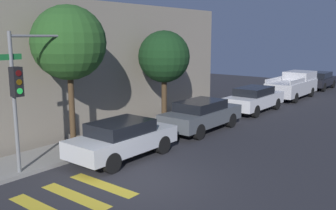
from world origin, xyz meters
The scene contains 11 objects.
ground_plane centered at (0.00, 0.00, 0.00)m, with size 60.00×60.00×0.00m, color #28282D.
sidewalk centered at (0.00, 4.24, 0.07)m, with size 26.00×2.09×0.14m, color gray.
crosswalk centered at (-2.91, 0.80, 0.00)m, with size 4.56×2.60×0.00m.
traffic_light_pole centered at (-1.45, 3.37, 3.20)m, with size 2.69×0.56×4.56m.
sedan_near_corner centered at (1.29, 2.10, 0.76)m, with size 4.23×1.79×1.41m.
sedan_middle centered at (6.50, 2.10, 0.78)m, with size 4.58×1.81×1.44m.
sedan_far_end centered at (12.13, 2.10, 0.79)m, with size 4.68×1.76×1.47m.
pickup_truck centered at (18.46, 2.10, 0.94)m, with size 5.36×1.94×1.83m.
sedan_tail_of_row centered at (24.42, 2.10, 0.77)m, with size 4.39×1.83×1.44m.
tree_near_corner centered at (0.75, 4.25, 4.15)m, with size 2.77×2.77×5.55m.
tree_midblock centered at (6.37, 4.25, 3.39)m, with size 2.54×2.54×4.68m.
Camera 1 is at (-7.97, -7.31, 4.42)m, focal length 40.00 mm.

